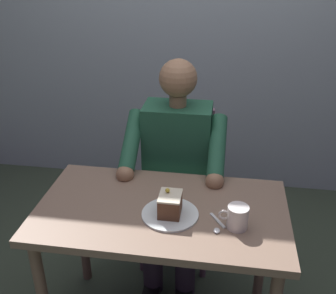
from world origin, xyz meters
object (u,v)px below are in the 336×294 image
object	(u,v)px
coffee_cup	(237,217)
dessert_spoon	(217,226)
chair	(179,178)
cake_slice	(170,204)
seated_person	(175,171)
dining_table	(162,226)

from	to	relation	value
coffee_cup	dessert_spoon	xyz separation A→B (m)	(0.08, 0.01, -0.05)
chair	cake_slice	xyz separation A→B (m)	(-0.04, 0.67, 0.27)
dessert_spoon	coffee_cup	bearing A→B (deg)	-173.35
seated_person	dessert_spoon	size ratio (longest dim) A/B	9.12
chair	dessert_spoon	size ratio (longest dim) A/B	6.65
cake_slice	coffee_cup	distance (m)	0.28
cake_slice	chair	bearing A→B (deg)	-86.13
cake_slice	dessert_spoon	bearing A→B (deg)	166.45
seated_person	cake_slice	distance (m)	0.51
seated_person	dessert_spoon	distance (m)	0.60
seated_person	coffee_cup	bearing A→B (deg)	121.42
dining_table	cake_slice	bearing A→B (deg)	134.12
chair	dessert_spoon	world-z (taller)	chair
dining_table	coffee_cup	bearing A→B (deg)	165.18
seated_person	coffee_cup	distance (m)	0.63
chair	cake_slice	bearing A→B (deg)	93.87
dining_table	seated_person	xyz separation A→B (m)	(0.00, -0.45, 0.03)
chair	seated_person	distance (m)	0.23
chair	seated_person	bearing A→B (deg)	90.00
coffee_cup	dessert_spoon	distance (m)	0.09
dining_table	dessert_spoon	xyz separation A→B (m)	(-0.25, 0.10, 0.10)
seated_person	cake_slice	bearing A→B (deg)	95.22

